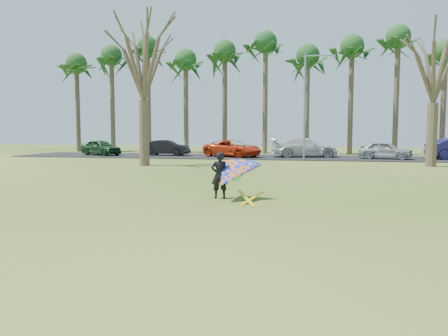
% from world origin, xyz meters
% --- Properties ---
extents(ground, '(100.00, 100.00, 0.00)m').
position_xyz_m(ground, '(0.00, 0.00, 0.00)').
color(ground, '#1F5111').
rests_on(ground, ground).
extents(parking_strip, '(46.00, 7.00, 0.06)m').
position_xyz_m(parking_strip, '(0.00, 25.00, 0.03)').
color(parking_strip, black).
rests_on(parking_strip, ground).
extents(palm_0, '(4.84, 4.84, 10.84)m').
position_xyz_m(palm_0, '(-22.00, 31.00, 9.17)').
color(palm_0, '#443529').
rests_on(palm_0, ground).
extents(palm_1, '(4.84, 4.84, 11.54)m').
position_xyz_m(palm_1, '(-18.00, 31.00, 9.85)').
color(palm_1, '#4B3E2D').
rests_on(palm_1, ground).
extents(palm_2, '(4.84, 4.84, 12.24)m').
position_xyz_m(palm_2, '(-14.00, 31.00, 10.52)').
color(palm_2, brown).
rests_on(palm_2, ground).
extents(palm_3, '(4.84, 4.84, 10.84)m').
position_xyz_m(palm_3, '(-10.00, 31.00, 9.17)').
color(palm_3, '#483B2B').
rests_on(palm_3, ground).
extents(palm_4, '(4.84, 4.84, 11.54)m').
position_xyz_m(palm_4, '(-6.00, 31.00, 9.85)').
color(palm_4, '#473B2B').
rests_on(palm_4, ground).
extents(palm_5, '(4.84, 4.84, 12.24)m').
position_xyz_m(palm_5, '(-2.00, 31.00, 10.52)').
color(palm_5, brown).
rests_on(palm_5, ground).
extents(palm_6, '(4.84, 4.84, 10.84)m').
position_xyz_m(palm_6, '(2.00, 31.00, 9.17)').
color(palm_6, '#473A2B').
rests_on(palm_6, ground).
extents(palm_7, '(4.84, 4.84, 11.54)m').
position_xyz_m(palm_7, '(6.00, 31.00, 9.85)').
color(palm_7, '#4C3B2D').
rests_on(palm_7, ground).
extents(palm_8, '(4.84, 4.84, 12.24)m').
position_xyz_m(palm_8, '(10.00, 31.00, 10.52)').
color(palm_8, brown).
rests_on(palm_8, ground).
extents(palm_9, '(4.84, 4.84, 10.84)m').
position_xyz_m(palm_9, '(14.00, 31.00, 9.17)').
color(palm_9, '#46372A').
rests_on(palm_9, ground).
extents(bare_tree_left, '(6.60, 6.60, 9.70)m').
position_xyz_m(bare_tree_left, '(-8.00, 15.00, 6.92)').
color(bare_tree_left, '#4A3A2C').
rests_on(bare_tree_left, ground).
extents(bare_tree_right, '(6.27, 6.27, 9.21)m').
position_xyz_m(bare_tree_right, '(10.00, 18.00, 6.57)').
color(bare_tree_right, brown).
rests_on(bare_tree_right, ground).
extents(streetlight, '(2.28, 0.18, 8.00)m').
position_xyz_m(streetlight, '(2.16, 22.00, 4.46)').
color(streetlight, gray).
rests_on(streetlight, ground).
extents(car_0, '(4.37, 3.07, 1.38)m').
position_xyz_m(car_0, '(-15.93, 24.30, 0.75)').
color(car_0, '#193F1D').
rests_on(car_0, parking_strip).
extents(car_1, '(4.18, 1.67, 1.35)m').
position_xyz_m(car_1, '(-10.07, 25.16, 0.74)').
color(car_1, black).
rests_on(car_1, parking_strip).
extents(car_2, '(5.59, 4.26, 1.41)m').
position_xyz_m(car_2, '(-3.97, 24.51, 0.77)').
color(car_2, red).
rests_on(car_2, parking_strip).
extents(car_3, '(5.90, 3.43, 1.61)m').
position_xyz_m(car_3, '(1.92, 25.42, 0.86)').
color(car_3, silver).
rests_on(car_3, parking_strip).
extents(car_4, '(4.30, 2.62, 1.37)m').
position_xyz_m(car_4, '(8.19, 24.29, 0.74)').
color(car_4, '#979EA4').
rests_on(car_4, parking_strip).
extents(kite_flyer, '(2.13, 2.39, 2.02)m').
position_xyz_m(kite_flyer, '(0.10, 2.50, 0.84)').
color(kite_flyer, black).
rests_on(kite_flyer, ground).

